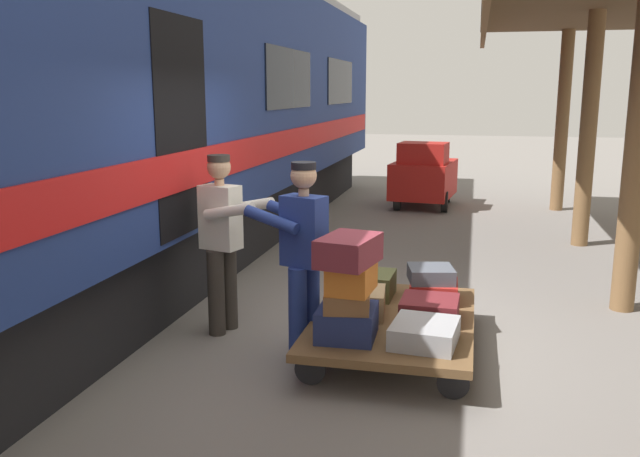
# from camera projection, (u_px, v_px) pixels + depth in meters

# --- Properties ---
(ground_plane) EXTENTS (60.00, 60.00, 0.00)m
(ground_plane) POSITION_uv_depth(u_px,v_px,m) (362.00, 342.00, 6.17)
(ground_plane) COLOR slate
(train_car) EXTENTS (3.02, 21.13, 4.00)m
(train_car) POSITION_uv_depth(u_px,v_px,m) (39.00, 114.00, 6.46)
(train_car) COLOR navy
(train_car) RESTS_ON ground_plane
(luggage_cart) EXTENTS (1.39, 2.08, 0.32)m
(luggage_cart) POSITION_uv_depth(u_px,v_px,m) (394.00, 322.00, 5.90)
(luggage_cart) COLOR brown
(luggage_cart) RESTS_ON ground_plane
(suitcase_olive_duffel) EXTENTS (0.49, 0.48, 0.23)m
(suitcase_olive_duffel) POSITION_uv_depth(u_px,v_px,m) (369.00, 284.00, 6.49)
(suitcase_olive_duffel) COLOR brown
(suitcase_olive_duffel) RESTS_ON luggage_cart
(suitcase_tan_vintage) EXTENTS (0.50, 0.50, 0.23)m
(suitcase_tan_vintage) POSITION_uv_depth(u_px,v_px,m) (359.00, 302.00, 5.94)
(suitcase_tan_vintage) COLOR tan
(suitcase_tan_vintage) RESTS_ON luggage_cart
(suitcase_maroon_trunk) EXTENTS (0.50, 0.49, 0.19)m
(suitcase_maroon_trunk) POSITION_uv_depth(u_px,v_px,m) (430.00, 309.00, 5.81)
(suitcase_maroon_trunk) COLOR maroon
(suitcase_maroon_trunk) RESTS_ON luggage_cart
(suitcase_navy_fabric) EXTENTS (0.47, 0.51, 0.25)m
(suitcase_navy_fabric) POSITION_uv_depth(u_px,v_px,m) (347.00, 322.00, 5.39)
(suitcase_navy_fabric) COLOR navy
(suitcase_navy_fabric) RESTS_ON luggage_cart
(suitcase_red_plastic) EXTENTS (0.46, 0.46, 0.18)m
(suitcase_red_plastic) POSITION_uv_depth(u_px,v_px,m) (434.00, 291.00, 6.35)
(suitcase_red_plastic) COLOR #AD231E
(suitcase_red_plastic) RESTS_ON luggage_cart
(suitcase_gray_aluminum) EXTENTS (0.55, 0.59, 0.17)m
(suitcase_gray_aluminum) POSITION_uv_depth(u_px,v_px,m) (425.00, 333.00, 5.26)
(suitcase_gray_aluminum) COLOR #9EA0A5
(suitcase_gray_aluminum) RESTS_ON luggage_cart
(suitcase_brown_leather) EXTENTS (0.41, 0.47, 0.15)m
(suitcase_brown_leather) POSITION_uv_depth(u_px,v_px,m) (347.00, 300.00, 5.32)
(suitcase_brown_leather) COLOR brown
(suitcase_brown_leather) RESTS_ON suitcase_navy_fabric
(suitcase_slate_roller) EXTENTS (0.49, 0.48, 0.14)m
(suitcase_slate_roller) POSITION_uv_depth(u_px,v_px,m) (431.00, 274.00, 6.33)
(suitcase_slate_roller) COLOR #4C515B
(suitcase_slate_roller) RESTS_ON suitcase_red_plastic
(suitcase_orange_carryall) EXTENTS (0.36, 0.46, 0.23)m
(suitcase_orange_carryall) POSITION_uv_depth(u_px,v_px,m) (352.00, 277.00, 5.26)
(suitcase_orange_carryall) COLOR #CC6B23
(suitcase_orange_carryall) RESTS_ON suitcase_brown_leather
(suitcase_burgundy_valise) EXTENTS (0.48, 0.62, 0.22)m
(suitcase_burgundy_valise) POSITION_uv_depth(u_px,v_px,m) (349.00, 250.00, 5.19)
(suitcase_burgundy_valise) COLOR maroon
(suitcase_burgundy_valise) RESTS_ON suitcase_orange_carryall
(porter_in_overalls) EXTENTS (0.73, 0.57, 1.70)m
(porter_in_overalls) POSITION_uv_depth(u_px,v_px,m) (302.00, 253.00, 5.67)
(porter_in_overalls) COLOR navy
(porter_in_overalls) RESTS_ON ground_plane
(porter_by_door) EXTENTS (0.73, 0.55, 1.70)m
(porter_by_door) POSITION_uv_depth(u_px,v_px,m) (223.00, 238.00, 6.26)
(porter_by_door) COLOR #332D28
(porter_by_door) RESTS_ON ground_plane
(baggage_tug) EXTENTS (1.28, 1.81, 1.30)m
(baggage_tug) POSITION_uv_depth(u_px,v_px,m) (424.00, 176.00, 13.25)
(baggage_tug) COLOR #B21E19
(baggage_tug) RESTS_ON ground_plane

